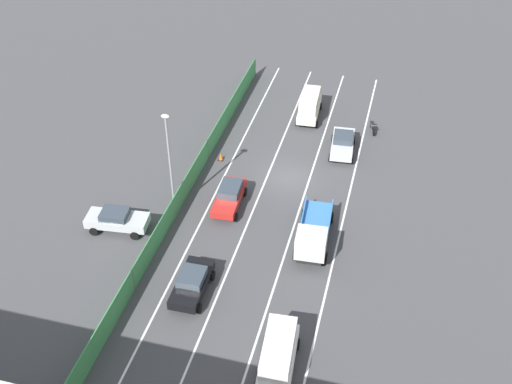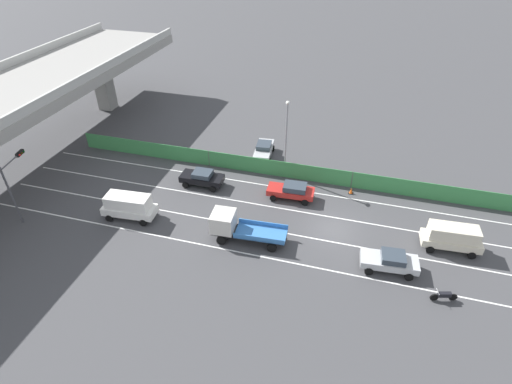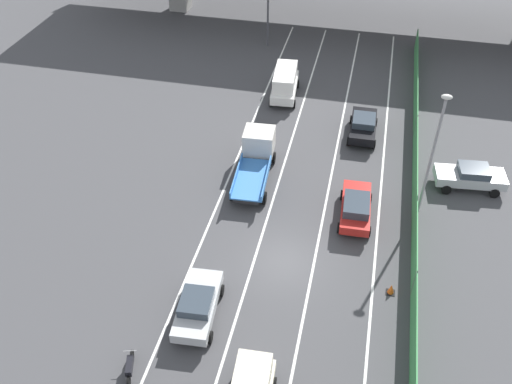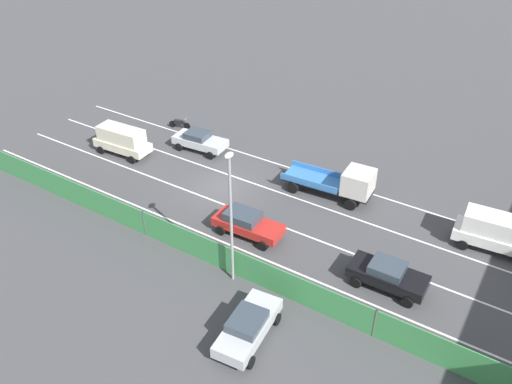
% 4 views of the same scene
% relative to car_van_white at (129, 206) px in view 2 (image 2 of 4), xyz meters
% --- Properties ---
extents(ground_plane, '(300.00, 300.00, 0.00)m').
position_rel_car_van_white_xyz_m(ground_plane, '(3.32, -17.87, -1.30)').
color(ground_plane, '#424244').
extents(lane_line_left_edge, '(0.14, 49.46, 0.01)m').
position_rel_car_van_white_xyz_m(lane_line_left_edge, '(-1.66, -11.14, -1.29)').
color(lane_line_left_edge, silver).
rests_on(lane_line_left_edge, ground).
extents(lane_line_mid_left, '(0.14, 49.46, 0.01)m').
position_rel_car_van_white_xyz_m(lane_line_mid_left, '(1.66, -11.14, -1.29)').
color(lane_line_mid_left, silver).
rests_on(lane_line_mid_left, ground).
extents(lane_line_mid_right, '(0.14, 49.46, 0.01)m').
position_rel_car_van_white_xyz_m(lane_line_mid_right, '(4.98, -11.14, -1.29)').
color(lane_line_mid_right, silver).
rests_on(lane_line_mid_right, ground).
extents(lane_line_right_edge, '(0.14, 49.46, 0.01)m').
position_rel_car_van_white_xyz_m(lane_line_right_edge, '(8.29, -11.14, -1.29)').
color(lane_line_right_edge, silver).
rests_on(lane_line_right_edge, ground).
extents(green_fence, '(0.10, 45.56, 1.80)m').
position_rel_car_van_white_xyz_m(green_fence, '(10.30, -11.14, -0.40)').
color(green_fence, '#3D8E4C').
rests_on(green_fence, ground).
extents(car_van_white, '(2.37, 4.89, 2.32)m').
position_rel_car_van_white_xyz_m(car_van_white, '(0.00, 0.00, 0.00)').
color(car_van_white, silver).
rests_on(car_van_white, ground).
extents(car_sedan_silver, '(2.28, 4.45, 1.55)m').
position_rel_car_van_white_xyz_m(car_sedan_silver, '(-0.24, -22.50, -0.43)').
color(car_sedan_silver, '#B7BABC').
rests_on(car_sedan_silver, ground).
extents(car_sedan_red, '(2.10, 4.53, 1.58)m').
position_rel_car_van_white_xyz_m(car_sedan_red, '(6.84, -13.36, -0.41)').
color(car_sedan_red, red).
rests_on(car_sedan_red, ground).
extents(car_van_cream, '(2.17, 4.72, 2.25)m').
position_rel_car_van_white_xyz_m(car_van_cream, '(3.51, -27.23, -0.03)').
color(car_van_cream, beige).
rests_on(car_van_cream, ground).
extents(car_sedan_black, '(2.09, 4.30, 1.59)m').
position_rel_car_van_white_xyz_m(car_sedan_black, '(6.60, -4.27, -0.41)').
color(car_sedan_black, black).
rests_on(car_sedan_black, ground).
extents(flatbed_truck_blue, '(2.60, 6.38, 2.44)m').
position_rel_car_van_white_xyz_m(flatbed_truck_blue, '(-0.05, -9.99, -0.03)').
color(flatbed_truck_blue, black).
rests_on(flatbed_truck_blue, ground).
extents(motorcycle, '(0.77, 1.90, 0.93)m').
position_rel_car_van_white_xyz_m(motorcycle, '(-2.33, -26.32, -0.84)').
color(motorcycle, black).
rests_on(motorcycle, ground).
extents(parked_wagon_silver, '(4.56, 2.34, 1.60)m').
position_rel_car_van_white_xyz_m(parked_wagon_silver, '(13.78, -8.73, -0.41)').
color(parked_wagon_silver, '#B2B5B7').
rests_on(parked_wagon_silver, ground).
extents(traffic_light, '(3.33, 0.86, 5.75)m').
position_rel_car_van_white_xyz_m(traffic_light, '(-2.22, 9.15, 2.75)').
color(traffic_light, '#47474C').
rests_on(traffic_light, ground).
extents(street_lamp, '(0.60, 0.36, 8.19)m').
position_rel_car_van_white_xyz_m(street_lamp, '(10.64, -11.81, 3.59)').
color(street_lamp, gray).
rests_on(street_lamp, ground).
extents(traffic_cone, '(0.47, 0.47, 0.61)m').
position_rel_car_van_white_xyz_m(traffic_cone, '(9.22, -18.81, -1.01)').
color(traffic_cone, orange).
rests_on(traffic_cone, ground).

